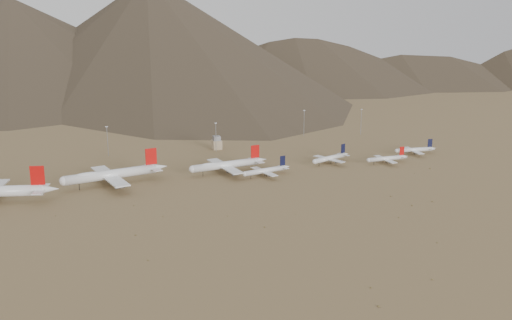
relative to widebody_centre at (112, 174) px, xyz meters
name	(u,v)px	position (x,y,z in m)	size (l,w,h in m)	color
ground	(227,190)	(71.45, -39.50, -7.90)	(3000.00, 3000.00, 0.00)	olive
widebody_centre	(112,174)	(0.00, 0.00, 0.00)	(76.58, 59.80, 22.92)	white
widebody_east	(226,165)	(84.26, 0.99, -1.32)	(64.18, 49.73, 19.10)	white
narrowbody_a	(266,170)	(108.91, -17.50, -3.49)	(40.89, 29.89, 13.61)	white
narrowbody_b	(330,158)	(171.60, -0.76, -3.42)	(40.12, 29.97, 13.82)	white
narrowbody_c	(387,158)	(213.97, -17.10, -3.82)	(38.10, 27.22, 12.57)	white
narrowbody_d	(415,150)	(253.69, 0.29, -3.75)	(38.67, 28.03, 12.79)	white
control_tower	(217,143)	(101.45, 80.50, -2.59)	(8.00, 8.00, 12.00)	tan
mast_west	(107,140)	(8.27, 88.65, 6.30)	(2.00, 0.60, 25.70)	gray
mast_centre	(216,136)	(98.23, 71.83, 6.30)	(2.00, 0.60, 25.70)	gray
mast_east	(304,122)	(199.51, 105.90, 6.30)	(2.00, 0.60, 25.70)	gray
mast_far_east	(361,120)	(255.60, 91.55, 6.30)	(2.00, 0.60, 25.70)	gray
desert_scrub	(268,229)	(69.20, -118.09, -7.62)	(416.67, 172.23, 0.77)	brown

